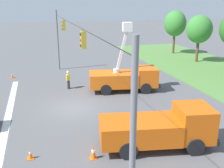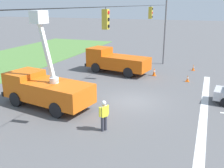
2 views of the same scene
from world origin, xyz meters
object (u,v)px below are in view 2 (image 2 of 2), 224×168
at_px(utility_truck_support_near, 115,61).
at_px(utility_truck_bucket_lift, 46,87).
at_px(road_worker, 104,114).
at_px(traffic_cone_mid_left, 154,72).
at_px(traffic_cone_mid_right, 193,68).
at_px(traffic_cone_lane_edge_b, 188,79).

bearing_deg(utility_truck_support_near, utility_truck_bucket_lift, 172.54).
height_order(road_worker, traffic_cone_mid_left, road_worker).
xyz_separation_m(traffic_cone_mid_right, traffic_cone_lane_edge_b, (-4.49, 0.19, -0.02)).
distance_m(traffic_cone_mid_left, traffic_cone_lane_edge_b, 3.37).
height_order(traffic_cone_mid_left, traffic_cone_mid_right, traffic_cone_mid_left).
bearing_deg(utility_truck_support_near, road_worker, -163.05).
xyz_separation_m(traffic_cone_mid_left, traffic_cone_lane_edge_b, (-0.93, -3.24, -0.11)).
distance_m(utility_truck_bucket_lift, traffic_cone_mid_left, 11.68).
height_order(utility_truck_support_near, road_worker, utility_truck_support_near).
distance_m(utility_truck_bucket_lift, traffic_cone_lane_edge_b, 12.77).
relative_size(utility_truck_support_near, traffic_cone_mid_right, 10.80).
relative_size(road_worker, traffic_cone_mid_right, 2.82).
relative_size(utility_truck_bucket_lift, traffic_cone_mid_left, 8.48).
relative_size(utility_truck_support_near, traffic_cone_mid_left, 8.52).
distance_m(road_worker, traffic_cone_mid_left, 12.43).
bearing_deg(traffic_cone_mid_left, utility_truck_bucket_lift, 152.88).
bearing_deg(traffic_cone_mid_left, utility_truck_support_near, 92.12).
xyz_separation_m(utility_truck_support_near, traffic_cone_mid_left, (0.15, -3.97, -0.81)).
bearing_deg(utility_truck_support_near, traffic_cone_mid_right, -63.41).
distance_m(utility_truck_support_near, traffic_cone_lane_edge_b, 7.31).
distance_m(utility_truck_bucket_lift, traffic_cone_mid_right, 16.47).
bearing_deg(traffic_cone_mid_left, traffic_cone_mid_right, -43.93).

